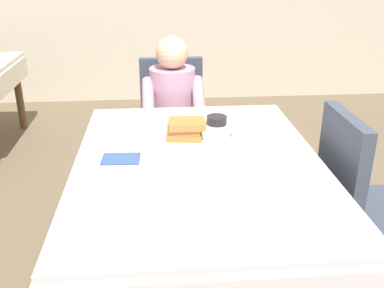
{
  "coord_description": "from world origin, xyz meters",
  "views": [
    {
      "loc": [
        -0.18,
        -1.8,
        1.58
      ],
      "look_at": [
        -0.02,
        0.06,
        0.79
      ],
      "focal_mm": 41.55,
      "sensor_mm": 36.0,
      "label": 1
    }
  ],
  "objects": [
    {
      "name": "dining_table_main",
      "position": [
        0.0,
        0.0,
        0.65
      ],
      "size": [
        1.12,
        1.52,
        0.74
      ],
      "color": "silver",
      "rests_on": "ground"
    },
    {
      "name": "chair_diner",
      "position": [
        -0.07,
        1.17,
        0.53
      ],
      "size": [
        0.44,
        0.45,
        0.93
      ],
      "rotation": [
        0.0,
        0.0,
        3.14
      ],
      "color": "#384251",
      "rests_on": "ground"
    },
    {
      "name": "diner_person",
      "position": [
        -0.07,
        1.01,
        0.67
      ],
      "size": [
        0.4,
        0.43,
        1.12
      ],
      "rotation": [
        0.0,
        0.0,
        3.14
      ],
      "color": "#B2849E",
      "rests_on": "ground"
    },
    {
      "name": "chair_right_side",
      "position": [
        0.77,
        0.0,
        0.53
      ],
      "size": [
        0.45,
        0.44,
        0.93
      ],
      "rotation": [
        0.0,
        0.0,
        -1.57
      ],
      "color": "#384251",
      "rests_on": "ground"
    },
    {
      "name": "plate_breakfast",
      "position": [
        -0.05,
        0.21,
        0.75
      ],
      "size": [
        0.28,
        0.28,
        0.02
      ],
      "primitive_type": "cylinder",
      "color": "white",
      "rests_on": "dining_table_main"
    },
    {
      "name": "breakfast_stack",
      "position": [
        -0.04,
        0.22,
        0.8
      ],
      "size": [
        0.19,
        0.14,
        0.09
      ],
      "color": "#A36B33",
      "rests_on": "plate_breakfast"
    },
    {
      "name": "cup_coffee",
      "position": [
        0.23,
        0.23,
        0.78
      ],
      "size": [
        0.11,
        0.08,
        0.08
      ],
      "color": "white",
      "rests_on": "dining_table_main"
    },
    {
      "name": "bowl_butter",
      "position": [
        0.14,
        0.45,
        0.76
      ],
      "size": [
        0.11,
        0.11,
        0.04
      ],
      "primitive_type": "cylinder",
      "color": "black",
      "rests_on": "dining_table_main"
    },
    {
      "name": "fork_left_of_plate",
      "position": [
        -0.24,
        0.19,
        0.74
      ],
      "size": [
        0.01,
        0.18,
        0.0
      ],
      "primitive_type": "cube",
      "rotation": [
        0.0,
        0.0,
        1.57
      ],
      "color": "silver",
      "rests_on": "dining_table_main"
    },
    {
      "name": "knife_right_of_plate",
      "position": [
        0.14,
        0.19,
        0.74
      ],
      "size": [
        0.03,
        0.2,
        0.0
      ],
      "primitive_type": "cube",
      "rotation": [
        0.0,
        0.0,
        1.66
      ],
      "color": "silver",
      "rests_on": "dining_table_main"
    },
    {
      "name": "spoon_near_edge",
      "position": [
        -0.03,
        -0.08,
        0.74
      ],
      "size": [
        0.15,
        0.02,
        0.0
      ],
      "primitive_type": "cube",
      "rotation": [
        0.0,
        0.0,
        -0.04
      ],
      "color": "silver",
      "rests_on": "dining_table_main"
    },
    {
      "name": "napkin_folded",
      "position": [
        -0.35,
        0.03,
        0.74
      ],
      "size": [
        0.18,
        0.13,
        0.01
      ],
      "primitive_type": "cube",
      "rotation": [
        0.0,
        0.0,
        -0.05
      ],
      "color": "#334C7F",
      "rests_on": "dining_table_main"
    }
  ]
}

